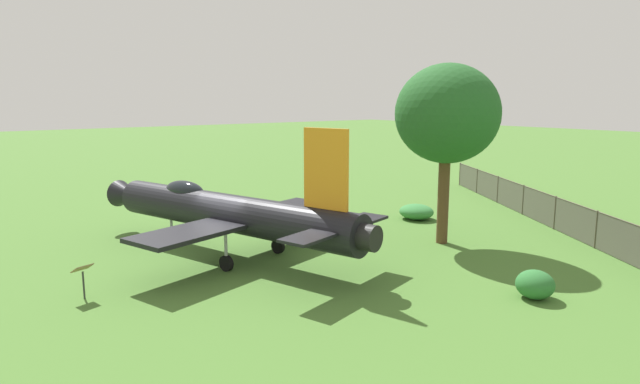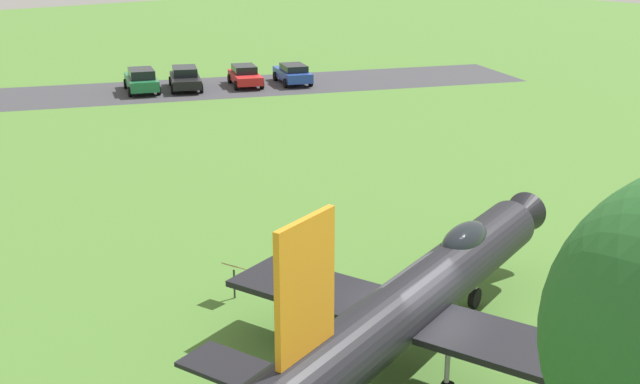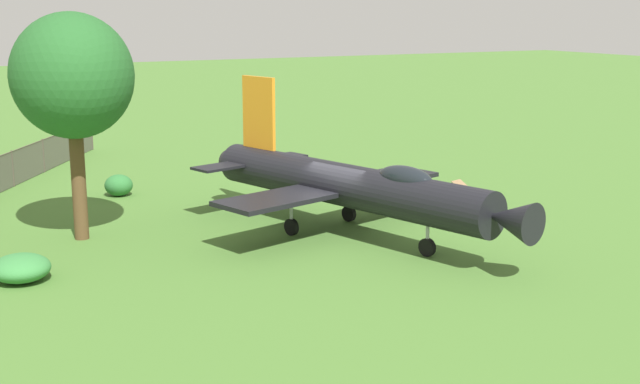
{
  "view_description": "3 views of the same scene",
  "coord_description": "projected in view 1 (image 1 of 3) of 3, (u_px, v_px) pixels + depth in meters",
  "views": [
    {
      "loc": [
        -19.03,
        9.99,
        6.34
      ],
      "look_at": [
        -1.51,
        -3.37,
        2.5
      ],
      "focal_mm": 30.43,
      "sensor_mm": 36.0,
      "label": 1
    },
    {
      "loc": [
        -13.16,
        -11.98,
        10.38
      ],
      "look_at": [
        4.09,
        8.55,
        1.5
      ],
      "focal_mm": 44.63,
      "sensor_mm": 36.0,
      "label": 2
    },
    {
      "loc": [
        25.45,
        -14.32,
        7.9
      ],
      "look_at": [
        0.9,
        -1.48,
        1.87
      ],
      "focal_mm": 47.64,
      "sensor_mm": 36.0,
      "label": 3
    }
  ],
  "objects": [
    {
      "name": "ground_plane",
      "position": [
        231.0,
        256.0,
        21.97
      ],
      "size": [
        200.0,
        200.0,
        0.0
      ],
      "primitive_type": "plane",
      "color": "#47722D"
    },
    {
      "name": "display_jet",
      "position": [
        224.0,
        211.0,
        21.85
      ],
      "size": [
        14.15,
        9.62,
        5.33
      ],
      "rotation": [
        0.0,
        0.0,
        0.28
      ],
      "color": "black",
      "rests_on": "ground_plane"
    },
    {
      "name": "shade_tree",
      "position": [
        447.0,
        115.0,
        23.08
      ],
      "size": [
        4.69,
        4.08,
        7.8
      ],
      "color": "brown",
      "rests_on": "ground_plane"
    },
    {
      "name": "perimeter_fence",
      "position": [
        596.0,
        228.0,
        22.96
      ],
      "size": [
        28.94,
        18.46,
        1.65
      ],
      "rotation": [
        0.0,
        0.0,
        5.72
      ],
      "color": "#4C4238",
      "rests_on": "ground_plane"
    },
    {
      "name": "shrub_near_fence",
      "position": [
        416.0,
        212.0,
        28.62
      ],
      "size": [
        1.86,
        1.73,
        0.8
      ],
      "color": "#387F3D",
      "rests_on": "ground_plane"
    },
    {
      "name": "shrub_by_tree",
      "position": [
        535.0,
        284.0,
        17.29
      ],
      "size": [
        1.22,
        1.19,
        0.92
      ],
      "color": "#2D7033",
      "rests_on": "ground_plane"
    },
    {
      "name": "info_plaque",
      "position": [
        83.0,
        273.0,
        17.17
      ],
      "size": [
        0.56,
        0.69,
        1.14
      ],
      "color": "#333333",
      "rests_on": "ground_plane"
    }
  ]
}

